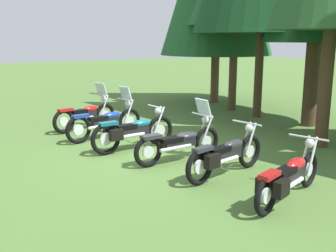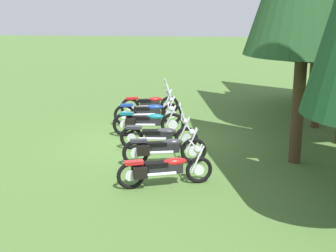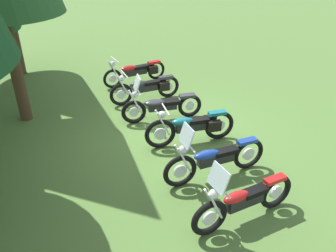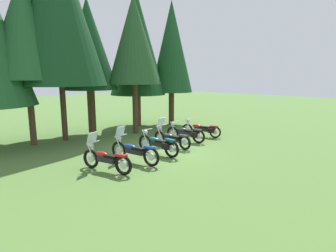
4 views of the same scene
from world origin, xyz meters
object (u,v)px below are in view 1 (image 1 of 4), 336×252
motorcycle_0 (86,114)px  motorcycle_4 (225,155)px  motorcycle_2 (133,131)px  motorcycle_5 (289,176)px  motorcycle_3 (180,141)px  motorcycle_1 (106,121)px

motorcycle_0 → motorcycle_4: size_ratio=0.96×
motorcycle_2 → motorcycle_4: bearing=-78.9°
motorcycle_2 → motorcycle_5: motorcycle_2 is taller
motorcycle_2 → motorcycle_3: size_ratio=1.01×
motorcycle_1 → motorcycle_5: size_ratio=1.06×
motorcycle_3 → motorcycle_2: bearing=108.6°
motorcycle_0 → motorcycle_1: (1.33, 0.11, 0.02)m
motorcycle_3 → motorcycle_5: 2.84m
motorcycle_0 → motorcycle_4: motorcycle_0 is taller
motorcycle_2 → motorcycle_4: 2.75m
motorcycle_0 → motorcycle_5: 6.99m
motorcycle_1 → motorcycle_0: bearing=83.5°
motorcycle_0 → motorcycle_1: 1.33m
motorcycle_0 → motorcycle_2: motorcycle_0 is taller
motorcycle_1 → motorcycle_5: bearing=-91.0°
motorcycle_4 → motorcycle_2: bearing=94.0°
motorcycle_1 → motorcycle_4: size_ratio=1.06×
motorcycle_2 → motorcycle_5: bearing=-82.5°
motorcycle_3 → motorcycle_5: motorcycle_3 is taller
motorcycle_0 → motorcycle_3: motorcycle_0 is taller
motorcycle_3 → motorcycle_1: bearing=100.0°
motorcycle_0 → motorcycle_3: bearing=-95.7°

